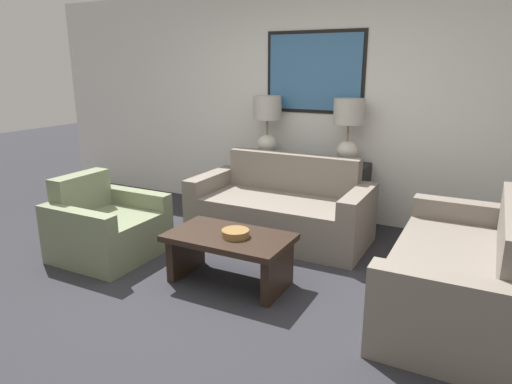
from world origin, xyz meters
TOP-DOWN VIEW (x-y plane):
  - ground_plane at (0.00, 0.00)m, footprint 20.00×20.00m
  - back_wall at (0.00, 2.45)m, footprint 7.85×0.12m
  - console_table at (0.00, 2.18)m, footprint 1.47×0.38m
  - table_lamp_left at (-0.49, 2.18)m, footprint 0.33×0.33m
  - table_lamp_right at (0.49, 2.18)m, footprint 0.33×0.33m
  - couch_by_back_wall at (0.00, 1.52)m, footprint 1.85×0.88m
  - couch_by_side at (1.81, 0.75)m, footprint 0.88×1.85m
  - coffee_table at (0.07, 0.34)m, footprint 1.02×0.60m
  - decorative_bowl at (0.13, 0.32)m, footprint 0.23×0.23m
  - armchair_near_back_wall at (-1.29, 0.31)m, footprint 0.85×0.89m

SIDE VIEW (x-z plane):
  - ground_plane at x=0.00m, z-range 0.00..0.00m
  - armchair_near_back_wall at x=-1.29m, z-range -0.12..0.66m
  - couch_by_back_wall at x=0.00m, z-range -0.13..0.72m
  - couch_by_side at x=1.81m, z-range -0.13..0.72m
  - coffee_table at x=0.07m, z-range 0.09..0.52m
  - console_table at x=0.00m, z-range 0.00..0.72m
  - decorative_bowl at x=0.13m, z-range 0.43..0.49m
  - table_lamp_left at x=-0.49m, z-range 0.81..1.52m
  - table_lamp_right at x=0.49m, z-range 0.81..1.52m
  - back_wall at x=0.00m, z-range 0.01..2.66m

